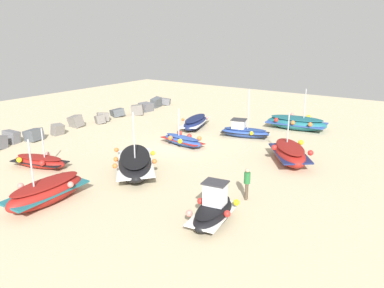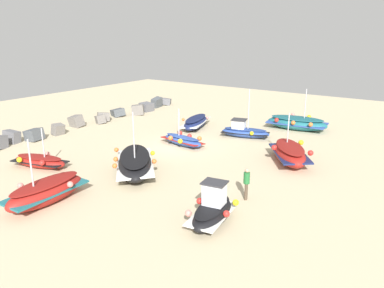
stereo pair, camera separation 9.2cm
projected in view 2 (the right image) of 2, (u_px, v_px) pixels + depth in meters
The scene contains 12 objects.
ground_plane at pixel (180, 146), 28.63m from camera, with size 58.11×58.11×0.00m, color beige.
fishing_boat_0 at pixel (135, 163), 23.06m from camera, with size 5.35×5.30×3.95m.
fishing_boat_1 at pixel (290, 153), 24.89m from camera, with size 4.72×4.10×3.18m.
fishing_boat_2 at pixel (183, 140), 28.70m from camera, with size 2.06×3.82×2.78m.
fishing_boat_3 at pixel (40, 161), 24.09m from camera, with size 2.21×3.90×2.58m.
fishing_boat_4 at pixel (213, 211), 17.06m from camera, with size 3.45×1.91×1.93m.
fishing_boat_5 at pixel (196, 122), 33.77m from camera, with size 4.94×2.93×1.04m.
fishing_boat_6 at pixel (244, 131), 30.89m from camera, with size 2.38×4.10×3.91m.
fishing_boat_7 at pixel (46, 191), 19.00m from camera, with size 4.53×1.92×3.51m.
fishing_boat_8 at pixel (297, 123), 33.22m from camera, with size 2.87×5.32×3.62m.
person_walking at pixel (247, 182), 19.35m from camera, with size 0.32×0.32×1.68m.
breakwater_rocks at pixel (87, 121), 34.62m from camera, with size 26.59×2.90×1.35m.
Camera 2 is at (-21.84, -16.58, 8.31)m, focal length 35.95 mm.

